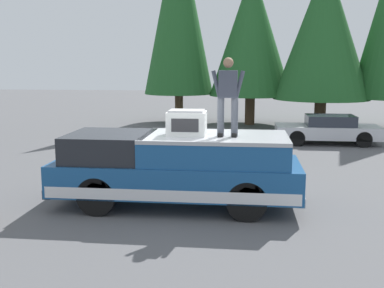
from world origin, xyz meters
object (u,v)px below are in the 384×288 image
object	(u,v)px
compressor_unit	(187,123)
person_on_truck_bed	(228,95)
pickup_truck	(177,168)
parked_car_silver	(328,129)

from	to	relation	value
compressor_unit	person_on_truck_bed	distance (m)	1.10
compressor_unit	pickup_truck	bearing A→B (deg)	70.35
pickup_truck	compressor_unit	bearing A→B (deg)	-109.65
compressor_unit	parked_car_silver	bearing A→B (deg)	-27.06
parked_car_silver	person_on_truck_bed	bearing A→B (deg)	157.81
pickup_truck	person_on_truck_bed	size ratio (longest dim) A/B	3.28
person_on_truck_bed	parked_car_silver	xyz separation A→B (m)	(9.10, -3.71, -1.97)
person_on_truck_bed	parked_car_silver	bearing A→B (deg)	-22.19
compressor_unit	parked_car_silver	size ratio (longest dim) A/B	0.20
pickup_truck	parked_car_silver	world-z (taller)	pickup_truck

